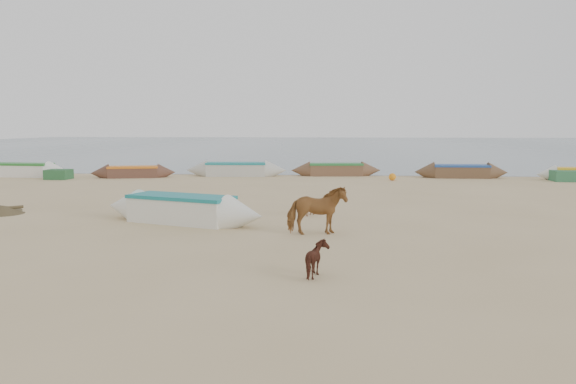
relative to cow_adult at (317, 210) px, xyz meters
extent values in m
plane|color=tan|center=(-1.08, -1.43, -0.75)|extent=(140.00, 140.00, 0.00)
plane|color=slate|center=(-1.08, 80.57, -0.74)|extent=(160.00, 160.00, 0.00)
imported|color=#976231|center=(0.00, 0.00, 0.00)|extent=(1.90, 1.16, 1.50)
imported|color=brown|center=(-0.41, 3.54, -0.37)|extent=(0.88, 0.84, 0.76)
imported|color=#4D2418|center=(0.18, -4.83, -0.36)|extent=(0.83, 0.92, 0.79)
cube|color=#295C33|center=(-16.54, 16.59, -0.45)|extent=(1.40, 1.20, 0.60)
sphere|color=orange|center=(4.08, 17.42, -0.53)|extent=(0.44, 0.44, 0.44)
cube|color=gray|center=(-5.74, 19.98, -0.47)|extent=(1.20, 1.10, 0.56)
cube|color=#316C46|center=(14.36, 17.77, -0.43)|extent=(1.50, 1.20, 0.64)
camera|label=1|loc=(0.49, -16.90, 2.57)|focal=35.00mm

